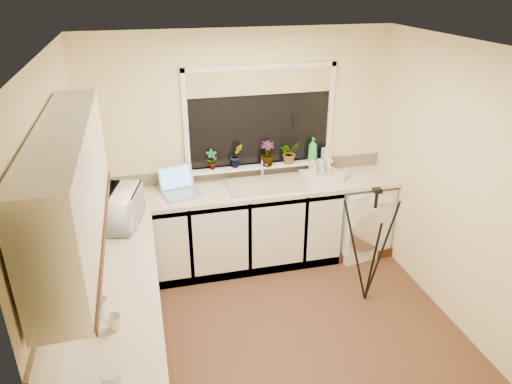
# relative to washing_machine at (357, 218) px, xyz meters

# --- Properties ---
(floor) EXTENTS (3.20, 3.20, 0.00)m
(floor) POSITION_rel_washing_machine_xyz_m (-1.25, -1.16, -0.41)
(floor) COLOR brown
(floor) RESTS_ON ground
(ceiling) EXTENTS (3.20, 3.20, 0.00)m
(ceiling) POSITION_rel_washing_machine_xyz_m (-1.25, -1.16, 2.04)
(ceiling) COLOR white
(ceiling) RESTS_ON ground
(wall_back) EXTENTS (3.20, 0.00, 3.20)m
(wall_back) POSITION_rel_washing_machine_xyz_m (-1.25, 0.34, 0.81)
(wall_back) COLOR beige
(wall_back) RESTS_ON ground
(wall_front) EXTENTS (3.20, 0.00, 3.20)m
(wall_front) POSITION_rel_washing_machine_xyz_m (-1.25, -2.66, 0.81)
(wall_front) COLOR beige
(wall_front) RESTS_ON ground
(wall_left) EXTENTS (0.00, 3.00, 3.00)m
(wall_left) POSITION_rel_washing_machine_xyz_m (-2.85, -1.16, 0.81)
(wall_left) COLOR beige
(wall_left) RESTS_ON ground
(wall_right) EXTENTS (0.00, 3.00, 3.00)m
(wall_right) POSITION_rel_washing_machine_xyz_m (0.35, -1.16, 0.81)
(wall_right) COLOR beige
(wall_right) RESTS_ON ground
(base_cabinet_back) EXTENTS (2.55, 0.60, 0.86)m
(base_cabinet_back) POSITION_rel_washing_machine_xyz_m (-1.58, 0.04, 0.02)
(base_cabinet_back) COLOR silver
(base_cabinet_back) RESTS_ON floor
(base_cabinet_left) EXTENTS (0.54, 2.40, 0.86)m
(base_cabinet_left) POSITION_rel_washing_machine_xyz_m (-2.55, -1.46, 0.02)
(base_cabinet_left) COLOR silver
(base_cabinet_left) RESTS_ON floor
(worktop_back) EXTENTS (3.20, 0.60, 0.04)m
(worktop_back) POSITION_rel_washing_machine_xyz_m (-1.25, 0.04, 0.47)
(worktop_back) COLOR beige
(worktop_back) RESTS_ON base_cabinet_back
(worktop_left) EXTENTS (0.60, 2.40, 0.04)m
(worktop_left) POSITION_rel_washing_machine_xyz_m (-2.55, -1.46, 0.47)
(worktop_left) COLOR beige
(worktop_left) RESTS_ON base_cabinet_left
(upper_cabinet) EXTENTS (0.28, 1.90, 0.70)m
(upper_cabinet) POSITION_rel_washing_machine_xyz_m (-2.69, -1.61, 1.39)
(upper_cabinet) COLOR silver
(upper_cabinet) RESTS_ON wall_left
(splashback_left) EXTENTS (0.02, 2.40, 0.45)m
(splashback_left) POSITION_rel_washing_machine_xyz_m (-2.84, -1.46, 0.71)
(splashback_left) COLOR beige
(splashback_left) RESTS_ON wall_left
(splashback_back) EXTENTS (3.20, 0.02, 0.14)m
(splashback_back) POSITION_rel_washing_machine_xyz_m (-1.25, 0.33, 0.56)
(splashback_back) COLOR beige
(splashback_back) RESTS_ON wall_back
(window_glass) EXTENTS (1.50, 0.02, 1.00)m
(window_glass) POSITION_rel_washing_machine_xyz_m (-1.05, 0.33, 1.14)
(window_glass) COLOR black
(window_glass) RESTS_ON wall_back
(window_blind) EXTENTS (1.50, 0.02, 0.25)m
(window_blind) POSITION_rel_washing_machine_xyz_m (-1.05, 0.30, 1.51)
(window_blind) COLOR tan
(window_blind) RESTS_ON wall_back
(windowsill) EXTENTS (1.60, 0.14, 0.03)m
(windowsill) POSITION_rel_washing_machine_xyz_m (-1.05, 0.27, 0.62)
(windowsill) COLOR white
(windowsill) RESTS_ON wall_back
(sink) EXTENTS (0.82, 0.46, 0.03)m
(sink) POSITION_rel_washing_machine_xyz_m (-1.05, 0.04, 0.50)
(sink) COLOR tan
(sink) RESTS_ON worktop_back
(faucet) EXTENTS (0.03, 0.03, 0.24)m
(faucet) POSITION_rel_washing_machine_xyz_m (-1.05, 0.22, 0.61)
(faucet) COLOR silver
(faucet) RESTS_ON worktop_back
(washing_machine) EXTENTS (0.67, 0.65, 0.82)m
(washing_machine) POSITION_rel_washing_machine_xyz_m (0.00, 0.00, 0.00)
(washing_machine) COLOR silver
(washing_machine) RESTS_ON floor
(laptop) EXTENTS (0.43, 0.42, 0.26)m
(laptop) POSITION_rel_washing_machine_xyz_m (-1.95, 0.09, 0.56)
(laptop) COLOR #A2A2AA
(laptop) RESTS_ON worktop_back
(kettle) EXTENTS (0.16, 0.16, 0.21)m
(kettle) POSITION_rel_washing_machine_xyz_m (-2.51, -0.63, 0.59)
(kettle) COLOR white
(kettle) RESTS_ON worktop_left
(dish_rack) EXTENTS (0.42, 0.32, 0.06)m
(dish_rack) POSITION_rel_washing_machine_xyz_m (-0.44, 0.08, 0.52)
(dish_rack) COLOR beige
(dish_rack) RESTS_ON worktop_back
(tripod) EXTENTS (0.71, 0.71, 1.19)m
(tripod) POSITION_rel_washing_machine_xyz_m (-0.29, -0.88, 0.19)
(tripod) COLOR black
(tripod) RESTS_ON floor
(glass_jug) EXTENTS (0.11, 0.11, 0.16)m
(glass_jug) POSITION_rel_washing_machine_xyz_m (-2.54, -2.38, 0.57)
(glass_jug) COLOR silver
(glass_jug) RESTS_ON worktop_left
(steel_jar) EXTENTS (0.09, 0.09, 0.12)m
(steel_jar) POSITION_rel_washing_machine_xyz_m (-2.63, -1.68, 0.55)
(steel_jar) COLOR silver
(steel_jar) RESTS_ON worktop_left
(microwave) EXTENTS (0.49, 0.62, 0.30)m
(microwave) POSITION_rel_washing_machine_xyz_m (-2.55, -0.43, 0.64)
(microwave) COLOR white
(microwave) RESTS_ON worktop_left
(plant_a) EXTENTS (0.12, 0.09, 0.22)m
(plant_a) POSITION_rel_washing_machine_xyz_m (-1.58, 0.27, 0.75)
(plant_a) COLOR #999999
(plant_a) RESTS_ON windowsill
(plant_b) EXTENTS (0.15, 0.13, 0.26)m
(plant_b) POSITION_rel_washing_machine_xyz_m (-1.32, 0.27, 0.77)
(plant_b) COLOR #999999
(plant_b) RESTS_ON windowsill
(plant_c) EXTENTS (0.16, 0.16, 0.27)m
(plant_c) POSITION_rel_washing_machine_xyz_m (-1.00, 0.24, 0.77)
(plant_c) COLOR #999999
(plant_c) RESTS_ON windowsill
(plant_d) EXTENTS (0.27, 0.25, 0.24)m
(plant_d) POSITION_rel_washing_machine_xyz_m (-0.74, 0.25, 0.76)
(plant_d) COLOR #999999
(plant_d) RESTS_ON windowsill
(soap_bottle_green) EXTENTS (0.11, 0.11, 0.26)m
(soap_bottle_green) POSITION_rel_washing_machine_xyz_m (-0.48, 0.25, 0.77)
(soap_bottle_green) COLOR green
(soap_bottle_green) RESTS_ON windowsill
(soap_bottle_clear) EXTENTS (0.10, 0.10, 0.20)m
(soap_bottle_clear) POSITION_rel_washing_machine_xyz_m (-0.32, 0.24, 0.74)
(soap_bottle_clear) COLOR #999999
(soap_bottle_clear) RESTS_ON windowsill
(cup_back) EXTENTS (0.13, 0.13, 0.09)m
(cup_back) POSITION_rel_washing_machine_xyz_m (-0.19, 0.04, 0.53)
(cup_back) COLOR beige
(cup_back) RESTS_ON worktop_back
(cup_left) EXTENTS (0.12, 0.12, 0.10)m
(cup_left) POSITION_rel_washing_machine_xyz_m (-2.55, -1.84, 0.54)
(cup_left) COLOR beige
(cup_left) RESTS_ON worktop_left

